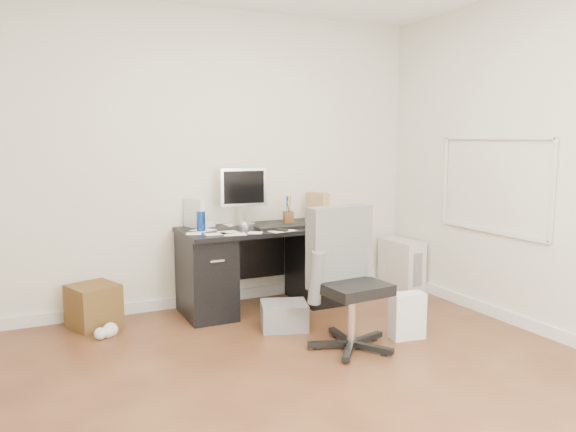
% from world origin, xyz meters
% --- Properties ---
extents(ground, '(4.00, 4.00, 0.00)m').
position_xyz_m(ground, '(0.00, 0.00, 0.00)').
color(ground, '#472317').
rests_on(ground, ground).
extents(room_shell, '(4.02, 4.02, 2.71)m').
position_xyz_m(room_shell, '(0.03, 0.03, 1.66)').
color(room_shell, beige).
rests_on(room_shell, ground).
extents(desk, '(1.50, 0.70, 0.75)m').
position_xyz_m(desk, '(0.30, 1.65, 0.40)').
color(desk, black).
rests_on(desk, ground).
extents(loose_papers, '(1.10, 0.60, 0.00)m').
position_xyz_m(loose_papers, '(0.10, 1.60, 0.75)').
color(loose_papers, silver).
rests_on(loose_papers, desk).
extents(lcd_monitor, '(0.45, 0.28, 0.54)m').
position_xyz_m(lcd_monitor, '(0.16, 1.80, 1.02)').
color(lcd_monitor, silver).
rests_on(lcd_monitor, desk).
extents(keyboard, '(0.45, 0.15, 0.03)m').
position_xyz_m(keyboard, '(0.39, 1.49, 0.76)').
color(keyboard, black).
rests_on(keyboard, desk).
extents(computer_mouse, '(0.08, 0.08, 0.07)m').
position_xyz_m(computer_mouse, '(0.70, 1.56, 0.78)').
color(computer_mouse, silver).
rests_on(computer_mouse, desk).
extents(travel_mug, '(0.08, 0.08, 0.17)m').
position_xyz_m(travel_mug, '(-0.28, 1.67, 0.84)').
color(travel_mug, '#153B95').
rests_on(travel_mug, desk).
extents(white_binder, '(0.19, 0.25, 0.26)m').
position_xyz_m(white_binder, '(-0.28, 1.88, 0.88)').
color(white_binder, silver).
rests_on(white_binder, desk).
extents(magazine_file, '(0.18, 0.26, 0.27)m').
position_xyz_m(magazine_file, '(0.91, 1.77, 0.89)').
color(magazine_file, '#A07E4D').
rests_on(magazine_file, desk).
extents(pen_cup, '(0.12, 0.12, 0.26)m').
position_xyz_m(pen_cup, '(0.60, 1.78, 0.88)').
color(pen_cup, '#592E19').
rests_on(pen_cup, desk).
extents(yellow_book, '(0.26, 0.28, 0.04)m').
position_xyz_m(yellow_book, '(0.88, 1.52, 0.77)').
color(yellow_book, gold).
rests_on(yellow_book, desk).
extents(paper_remote, '(0.26, 0.22, 0.02)m').
position_xyz_m(paper_remote, '(0.35, 1.39, 0.76)').
color(paper_remote, silver).
rests_on(paper_remote, desk).
extents(office_chair, '(0.64, 0.64, 1.05)m').
position_xyz_m(office_chair, '(0.48, 0.43, 0.52)').
color(office_chair, '#515451').
rests_on(office_chair, ground).
extents(pc_tower, '(0.24, 0.51, 0.51)m').
position_xyz_m(pc_tower, '(1.84, 1.65, 0.25)').
color(pc_tower, '#B9B3A7').
rests_on(pc_tower, ground).
extents(shopping_bag, '(0.29, 0.22, 0.36)m').
position_xyz_m(shopping_bag, '(0.98, 0.43, 0.18)').
color(shopping_bag, silver).
rests_on(shopping_bag, ground).
extents(wicker_basket, '(0.45, 0.45, 0.35)m').
position_xyz_m(wicker_basket, '(-1.18, 1.77, 0.18)').
color(wicker_basket, '#452814').
rests_on(wicker_basket, ground).
extents(desk_printer, '(0.44, 0.40, 0.22)m').
position_xyz_m(desk_printer, '(0.22, 1.05, 0.11)').
color(desk_printer, slate).
rests_on(desk_printer, ground).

